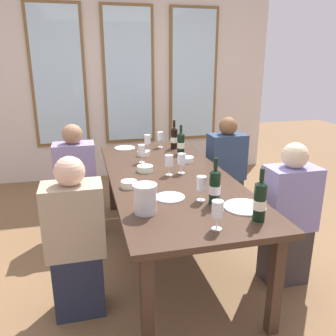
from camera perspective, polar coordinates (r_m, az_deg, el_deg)
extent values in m
plane|color=brown|center=(3.24, 0.17, -13.67)|extent=(12.00, 12.00, 0.00)
cube|color=beige|center=(5.11, -6.54, 14.80)|extent=(4.19, 0.06, 2.90)
cube|color=brown|center=(5.02, -17.60, 14.09)|extent=(0.72, 0.03, 1.88)
cube|color=silver|center=(5.01, -17.61, 14.08)|extent=(0.64, 0.01, 1.80)
cube|color=brown|center=(5.06, -6.47, 14.78)|extent=(0.72, 0.03, 1.88)
cube|color=silver|center=(5.05, -6.44, 14.78)|extent=(0.64, 0.01, 1.80)
cube|color=brown|center=(5.27, 4.17, 14.94)|extent=(0.72, 0.03, 1.88)
cube|color=silver|center=(5.26, 4.23, 14.94)|extent=(0.64, 0.01, 1.80)
cube|color=#3F2A1E|center=(2.93, 0.18, -1.52)|extent=(0.99, 2.37, 0.04)
cube|color=#3F2A1E|center=(2.09, -3.43, -21.74)|extent=(0.07, 0.07, 0.70)
cube|color=#3F2A1E|center=(2.34, 17.26, -17.87)|extent=(0.07, 0.07, 0.70)
cube|color=#3F2A1E|center=(4.01, -9.21, -2.07)|extent=(0.07, 0.07, 0.70)
cube|color=#3F2A1E|center=(4.14, 1.86, -1.20)|extent=(0.07, 0.07, 0.70)
cylinder|color=white|center=(3.84, -7.11, 3.30)|extent=(0.22, 0.22, 0.01)
cylinder|color=white|center=(2.34, 12.49, -6.28)|extent=(0.28, 0.28, 0.01)
cylinder|color=white|center=(2.44, 0.33, -4.83)|extent=(0.21, 0.21, 0.01)
cylinder|color=silver|center=(2.19, -3.77, -5.31)|extent=(0.14, 0.14, 0.17)
cylinder|color=silver|center=(2.16, -3.82, -2.98)|extent=(0.16, 0.16, 0.02)
cylinder|color=black|center=(2.15, 14.85, -5.53)|extent=(0.07, 0.07, 0.23)
cone|color=black|center=(2.10, 15.12, -2.35)|extent=(0.07, 0.07, 0.02)
cylinder|color=black|center=(2.09, 15.22, -1.07)|extent=(0.03, 0.03, 0.08)
cylinder|color=white|center=(2.15, 14.83, -5.81)|extent=(0.08, 0.08, 0.06)
cylinder|color=black|center=(3.57, 2.13, 3.93)|extent=(0.07, 0.07, 0.20)
cone|color=black|center=(3.54, 2.15, 5.69)|extent=(0.07, 0.07, 0.02)
cylinder|color=black|center=(3.53, 2.15, 6.48)|extent=(0.03, 0.03, 0.08)
cylinder|color=#EEE8CC|center=(3.57, 2.12, 3.77)|extent=(0.08, 0.08, 0.06)
cylinder|color=black|center=(2.34, 7.69, -3.29)|extent=(0.08, 0.07, 0.22)
cone|color=black|center=(2.30, 7.81, -0.44)|extent=(0.08, 0.07, 0.02)
cylinder|color=black|center=(2.28, 7.86, 0.74)|extent=(0.03, 0.03, 0.08)
cylinder|color=silver|center=(2.34, 7.68, -3.54)|extent=(0.08, 0.08, 0.06)
cylinder|color=black|center=(3.80, 1.00, 4.83)|extent=(0.07, 0.07, 0.21)
cone|color=black|center=(3.78, 1.01, 6.55)|extent=(0.07, 0.07, 0.02)
cylinder|color=black|center=(3.77, 1.02, 7.29)|extent=(0.03, 0.03, 0.08)
cylinder|color=white|center=(3.80, 1.00, 4.68)|extent=(0.08, 0.08, 0.06)
cylinder|color=white|center=(3.30, 2.96, 1.43)|extent=(0.15, 0.15, 0.05)
cylinder|color=white|center=(3.02, -3.79, -0.08)|extent=(0.14, 0.14, 0.05)
cylinder|color=white|center=(3.51, -4.06, 2.40)|extent=(0.12, 0.12, 0.05)
cylinder|color=white|center=(2.65, -6.42, -2.64)|extent=(0.12, 0.12, 0.05)
cylinder|color=white|center=(3.72, -3.37, 2.90)|extent=(0.06, 0.06, 0.00)
cylinder|color=white|center=(3.71, -3.38, 3.49)|extent=(0.01, 0.01, 0.07)
cylinder|color=white|center=(3.69, -3.41, 4.77)|extent=(0.07, 0.07, 0.09)
cylinder|color=white|center=(3.86, -1.26, 3.46)|extent=(0.06, 0.06, 0.00)
cylinder|color=white|center=(3.85, -1.26, 4.03)|extent=(0.01, 0.01, 0.07)
cylinder|color=white|center=(3.83, -1.27, 5.27)|extent=(0.07, 0.07, 0.09)
cylinder|color=maroon|center=(3.83, -1.27, 4.87)|extent=(0.06, 0.06, 0.04)
cylinder|color=white|center=(2.04, 8.01, -9.85)|extent=(0.06, 0.06, 0.00)
cylinder|color=white|center=(2.02, 8.05, -8.86)|extent=(0.01, 0.01, 0.07)
cylinder|color=white|center=(1.99, 8.16, -6.65)|extent=(0.07, 0.07, 0.09)
cylinder|color=white|center=(2.42, 5.45, -5.26)|extent=(0.06, 0.06, 0.00)
cylinder|color=white|center=(2.40, 5.48, -4.39)|extent=(0.01, 0.01, 0.07)
cylinder|color=white|center=(2.37, 5.53, -2.49)|extent=(0.07, 0.07, 0.09)
cylinder|color=maroon|center=(2.38, 5.51, -3.14)|extent=(0.06, 0.06, 0.03)
cylinder|color=white|center=(2.97, 2.21, -0.80)|extent=(0.06, 0.06, 0.00)
cylinder|color=white|center=(2.96, 2.22, -0.08)|extent=(0.01, 0.01, 0.07)
cylinder|color=white|center=(2.94, 2.24, 1.50)|extent=(0.07, 0.07, 0.09)
cylinder|color=white|center=(3.29, -4.32, 0.94)|extent=(0.06, 0.06, 0.00)
cylinder|color=white|center=(3.28, -4.33, 1.60)|extent=(0.01, 0.01, 0.07)
cylinder|color=white|center=(3.25, -4.37, 3.04)|extent=(0.07, 0.07, 0.09)
cylinder|color=maroon|center=(3.26, -4.35, 2.55)|extent=(0.06, 0.06, 0.03)
cylinder|color=white|center=(2.92, 0.18, -1.11)|extent=(0.06, 0.06, 0.00)
cylinder|color=white|center=(2.91, 0.18, -0.37)|extent=(0.01, 0.01, 0.07)
cylinder|color=white|center=(2.89, 0.18, 1.23)|extent=(0.07, 0.07, 0.09)
cylinder|color=beige|center=(2.89, 0.18, 0.73)|extent=(0.06, 0.06, 0.04)
cube|color=#35362F|center=(3.55, -14.45, -7.19)|extent=(0.32, 0.24, 0.45)
cube|color=#8C7CAD|center=(3.39, -15.04, -0.02)|extent=(0.38, 0.24, 0.48)
sphere|color=#9D7151|center=(3.31, -15.48, 5.36)|extent=(0.19, 0.19, 0.19)
cube|color=#253632|center=(3.87, 9.26, -4.77)|extent=(0.32, 0.24, 0.45)
cube|color=navy|center=(3.72, 9.60, 1.87)|extent=(0.38, 0.24, 0.48)
sphere|color=brown|center=(3.65, 9.86, 6.80)|extent=(0.19, 0.19, 0.19)
cube|color=#23283B|center=(2.55, -14.39, -17.67)|extent=(0.32, 0.24, 0.45)
cube|color=tan|center=(2.32, -15.24, -8.20)|extent=(0.38, 0.24, 0.48)
sphere|color=beige|center=(2.21, -15.91, -0.54)|extent=(0.19, 0.19, 0.19)
cube|color=#393030|center=(2.93, 18.54, -13.14)|extent=(0.32, 0.24, 0.45)
cube|color=#847CB5|center=(2.73, 19.47, -4.68)|extent=(0.38, 0.24, 0.48)
sphere|color=beige|center=(2.63, 20.17, 1.91)|extent=(0.19, 0.19, 0.19)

